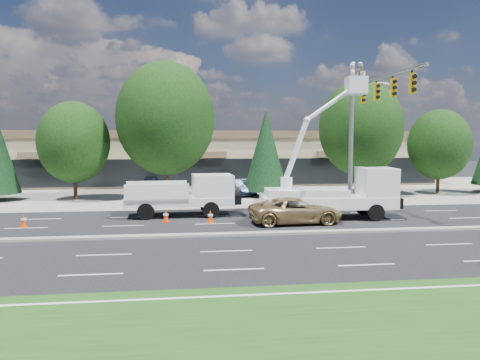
{
  "coord_description": "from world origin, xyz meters",
  "views": [
    {
      "loc": [
        -1.87,
        -22.38,
        4.71
      ],
      "look_at": [
        1.44,
        3.55,
        2.4
      ],
      "focal_mm": 35.0,
      "sensor_mm": 36.0,
      "label": 1
    }
  ],
  "objects": [
    {
      "name": "traffic_cone_b",
      "position": [
        -2.73,
        4.12,
        0.34
      ],
      "size": [
        0.4,
        0.4,
        0.7
      ],
      "color": "#DC3B06",
      "rests_on": "ground"
    },
    {
      "name": "tree_back_c",
      "position": [
        10.0,
        42.0,
        4.45
      ],
      "size": [
        4.21,
        4.21,
        8.29
      ],
      "color": "#332114",
      "rests_on": "ground"
    },
    {
      "name": "strip_mall",
      "position": [
        0.0,
        29.97,
        2.83
      ],
      "size": [
        50.4,
        15.4,
        5.5
      ],
      "color": "#C5B287",
      "rests_on": "ground"
    },
    {
      "name": "tree_front_d",
      "position": [
        -3.0,
        15.0,
        6.3
      ],
      "size": [
        7.75,
        7.75,
        10.76
      ],
      "color": "#332114",
      "rests_on": "ground"
    },
    {
      "name": "parked_car_west",
      "position": [
        -4.62,
        21.0,
        0.67
      ],
      "size": [
        1.63,
        3.96,
        1.34
      ],
      "primitive_type": "imported",
      "rotation": [
        0.0,
        0.0,
        0.01
      ],
      "color": "black",
      "rests_on": "ground"
    },
    {
      "name": "tree_back_a",
      "position": [
        -18.0,
        42.0,
        4.21
      ],
      "size": [
        3.98,
        3.98,
        7.85
      ],
      "color": "#332114",
      "rests_on": "ground"
    },
    {
      "name": "minivan",
      "position": [
        4.47,
        2.8,
        0.72
      ],
      "size": [
        5.31,
        2.69,
        1.44
      ],
      "primitive_type": "imported",
      "rotation": [
        0.0,
        0.0,
        1.63
      ],
      "color": "#9F7F4D",
      "rests_on": "ground"
    },
    {
      "name": "tree_back_d",
      "position": [
        22.0,
        42.0,
        5.15
      ],
      "size": [
        4.87,
        4.87,
        9.6
      ],
      "color": "#332114",
      "rests_on": "ground"
    },
    {
      "name": "parked_car_east",
      "position": [
        3.17,
        16.1,
        0.68
      ],
      "size": [
        2.04,
        4.27,
        1.35
      ],
      "primitive_type": "imported",
      "rotation": [
        0.0,
        0.0,
        0.15
      ],
      "color": "black",
      "rests_on": "ground"
    },
    {
      "name": "traffic_cone_c",
      "position": [
        -0.23,
        3.63,
        0.34
      ],
      "size": [
        0.4,
        0.4,
        0.7
      ],
      "color": "#DC3B06",
      "rests_on": "ground"
    },
    {
      "name": "road_median",
      "position": [
        0.0,
        0.0,
        0.06
      ],
      "size": [
        120.0,
        0.55,
        0.12
      ],
      "primitive_type": "cube",
      "color": "gray",
      "rests_on": "ground"
    },
    {
      "name": "concrete_apron",
      "position": [
        0.0,
        20.0,
        0.01
      ],
      "size": [
        140.0,
        22.0,
        0.01
      ],
      "primitive_type": "cube",
      "color": "gray",
      "rests_on": "ground"
    },
    {
      "name": "ground",
      "position": [
        0.0,
        0.0,
        0.0
      ],
      "size": [
        140.0,
        140.0,
        0.0
      ],
      "primitive_type": "plane",
      "color": "black",
      "rests_on": "ground"
    },
    {
      "name": "traffic_cone_a",
      "position": [
        -10.22,
        3.55,
        0.34
      ],
      "size": [
        0.4,
        0.4,
        0.7
      ],
      "color": "#DC3B06",
      "rests_on": "ground"
    },
    {
      "name": "tree_front_c",
      "position": [
        -10.0,
        15.0,
        4.44
      ],
      "size": [
        5.47,
        5.47,
        7.59
      ],
      "color": "#332114",
      "rests_on": "ground"
    },
    {
      "name": "utility_pickup",
      "position": [
        -1.51,
        6.22,
        1.03
      ],
      "size": [
        6.65,
        2.83,
        2.51
      ],
      "rotation": [
        0.0,
        0.0,
        0.05
      ],
      "color": "white",
      "rests_on": "ground"
    },
    {
      "name": "tree_front_f",
      "position": [
        13.0,
        15.0,
        5.6
      ],
      "size": [
        6.9,
        6.9,
        9.57
      ],
      "color": "#332114",
      "rests_on": "ground"
    },
    {
      "name": "signal_mast",
      "position": [
        10.03,
        7.04,
        6.06
      ],
      "size": [
        2.76,
        10.16,
        9.0
      ],
      "color": "gray",
      "rests_on": "ground"
    },
    {
      "name": "tree_front_e",
      "position": [
        5.0,
        15.0,
        3.77
      ],
      "size": [
        3.57,
        3.57,
        7.03
      ],
      "color": "#332114",
      "rests_on": "ground"
    },
    {
      "name": "tree_front_g",
      "position": [
        20.0,
        15.0,
        4.23
      ],
      "size": [
        5.21,
        5.21,
        7.23
      ],
      "color": "#332114",
      "rests_on": "ground"
    },
    {
      "name": "bucket_truck",
      "position": [
        7.36,
        4.16,
        1.9
      ],
      "size": [
        8.0,
        2.99,
        9.15
      ],
      "rotation": [
        0.0,
        0.0,
        -0.07
      ],
      "color": "white",
      "rests_on": "ground"
    },
    {
      "name": "tree_back_b",
      "position": [
        -4.0,
        42.0,
        6.54
      ],
      "size": [
        6.19,
        6.19,
        12.19
      ],
      "color": "#332114",
      "rests_on": "ground"
    }
  ]
}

